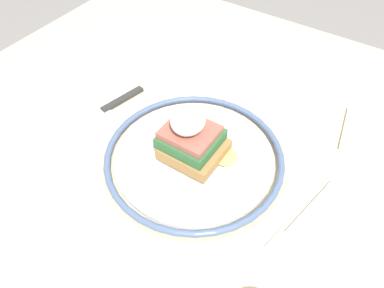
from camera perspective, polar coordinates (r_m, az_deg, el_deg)
dining_table at (r=0.69m, az=2.39°, el=-5.75°), size 0.99×0.84×0.72m
plate at (r=0.57m, az=-0.00°, el=-1.82°), size 0.27×0.27×0.02m
sandwich at (r=0.55m, az=-0.19°, el=1.09°), size 0.11×0.08×0.09m
fork at (r=0.54m, az=16.30°, el=-10.95°), size 0.04×0.15×0.00m
knife at (r=0.68m, az=-12.75°, el=5.37°), size 0.05×0.19×0.01m
napkin at (r=0.68m, az=26.87°, el=0.90°), size 0.14×0.12×0.01m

